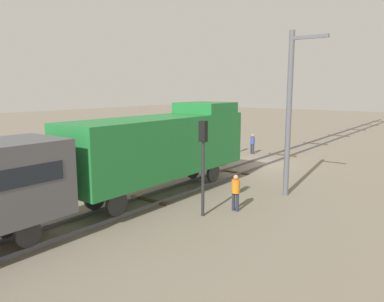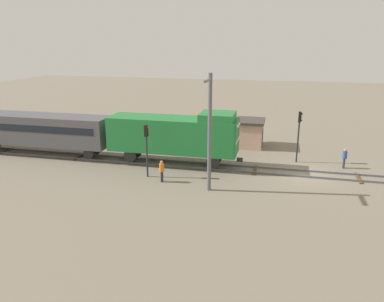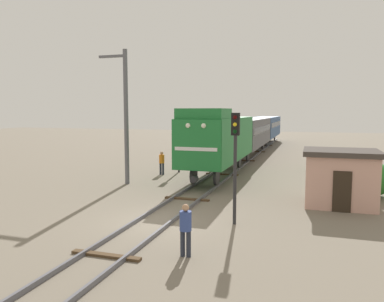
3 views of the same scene
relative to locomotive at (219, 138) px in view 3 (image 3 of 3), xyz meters
name	(u,v)px [view 3 (image 3 of 3)]	position (x,y,z in m)	size (l,w,h in m)	color
ground_plane	(156,221)	(0.00, -10.95, -2.77)	(145.47, 145.47, 0.00)	#756B5B
railway_track	(156,220)	(0.00, -10.95, -2.70)	(2.40, 96.98, 0.16)	#595960
locomotive	(219,138)	(0.00, 0.00, 0.00)	(2.90, 11.60, 4.60)	#1E7233
passenger_car_leading	(249,132)	(0.00, 13.34, -0.25)	(2.84, 14.00, 3.66)	#4C4C51
passenger_car_trailing	(266,126)	(0.00, 27.94, -0.25)	(2.84, 14.00, 3.66)	#2D4C7A
traffic_signal_near	(235,148)	(3.20, -10.34, 0.36)	(0.32, 0.34, 4.54)	#262628
traffic_signal_mid	(179,134)	(-3.40, 1.33, 0.15)	(0.32, 0.34, 4.21)	#262628
worker_near_track	(186,226)	(2.40, -14.20, -1.78)	(0.38, 0.38, 1.70)	#262B38
worker_by_signal	(162,161)	(-4.20, -0.12, -1.78)	(0.38, 0.38, 1.70)	#262B38
catenary_mast	(125,114)	(-5.06, -3.95, 1.68)	(1.94, 0.28, 8.40)	#595960
relay_hut	(340,177)	(7.50, -5.76, -1.38)	(3.50, 2.90, 2.74)	#D19E8C
bush_near	(327,161)	(7.28, 5.36, -2.00)	(2.13, 1.74, 1.55)	#227B26
bush_mid	(368,179)	(9.08, -3.11, -1.82)	(2.63, 2.15, 1.91)	#2A7626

